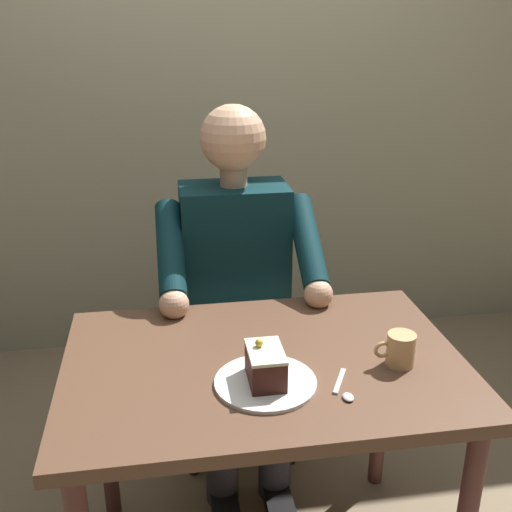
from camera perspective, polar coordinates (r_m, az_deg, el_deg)
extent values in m
cube|color=#A7A486|center=(2.85, -4.74, 20.70)|extent=(6.40, 0.12, 3.00)
cube|color=brown|center=(1.60, 0.76, -10.30)|extent=(1.03, 0.70, 0.04)
cylinder|color=brown|center=(2.13, 11.81, -12.94)|extent=(0.05, 0.05, 0.70)
cylinder|color=brown|center=(2.02, -14.11, -15.20)|extent=(0.05, 0.05, 0.70)
cube|color=#472A26|center=(2.25, -1.98, -7.88)|extent=(0.42, 0.42, 0.04)
cube|color=#472A26|center=(2.31, -2.67, -0.28)|extent=(0.38, 0.04, 0.45)
cylinder|color=#472A26|center=(2.24, 3.42, -14.58)|extent=(0.04, 0.04, 0.43)
cylinder|color=#472A26|center=(2.20, -6.10, -15.41)|extent=(0.04, 0.04, 0.43)
cylinder|color=#472A26|center=(2.54, 1.64, -9.86)|extent=(0.04, 0.04, 0.43)
cylinder|color=#472A26|center=(2.50, -6.62, -10.49)|extent=(0.04, 0.04, 0.43)
cube|color=#0B2C32|center=(2.10, -2.02, -0.88)|extent=(0.36, 0.22, 0.57)
sphere|color=#DCA883|center=(1.97, -2.19, 11.08)|extent=(0.21, 0.21, 0.21)
cylinder|color=#DCA883|center=(2.00, -2.14, 7.49)|extent=(0.09, 0.09, 0.06)
cylinder|color=#0B2C32|center=(1.96, 4.85, 1.37)|extent=(0.08, 0.33, 0.26)
sphere|color=#DCA883|center=(1.86, 5.91, -3.60)|extent=(0.09, 0.09, 0.09)
cylinder|color=#0B2C32|center=(1.91, -8.09, 0.63)|extent=(0.08, 0.33, 0.26)
sphere|color=#DCA883|center=(1.80, -7.76, -4.54)|extent=(0.09, 0.09, 0.09)
cylinder|color=#383742|center=(2.14, 0.93, -9.51)|extent=(0.13, 0.38, 0.14)
cylinder|color=#383742|center=(2.12, -3.94, -9.89)|extent=(0.13, 0.38, 0.14)
cylinder|color=#383742|center=(2.12, 1.78, -17.24)|extent=(0.11, 0.11, 0.41)
cube|color=black|center=(2.20, 2.04, -21.90)|extent=(0.09, 0.22, 0.05)
cylinder|color=#383742|center=(2.10, -3.28, -17.71)|extent=(0.11, 0.11, 0.41)
cube|color=black|center=(2.18, -2.98, -22.41)|extent=(0.09, 0.22, 0.05)
cylinder|color=white|center=(1.49, 0.90, -11.85)|extent=(0.25, 0.25, 0.01)
cube|color=#3E1B14|center=(1.46, 0.91, -10.44)|extent=(0.08, 0.13, 0.08)
cube|color=beige|center=(1.44, 0.92, -9.01)|extent=(0.08, 0.13, 0.01)
sphere|color=gold|center=(1.45, 0.30, -8.20)|extent=(0.02, 0.02, 0.02)
cylinder|color=tan|center=(1.59, 13.51, -8.59)|extent=(0.07, 0.07, 0.09)
torus|color=tan|center=(1.57, 11.88, -8.65)|extent=(0.05, 0.01, 0.05)
cylinder|color=black|center=(1.57, 13.63, -7.40)|extent=(0.06, 0.06, 0.01)
cube|color=silver|center=(1.51, 7.90, -11.63)|extent=(0.06, 0.10, 0.01)
ellipsoid|color=silver|center=(1.45, 8.71, -13.03)|extent=(0.03, 0.04, 0.01)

